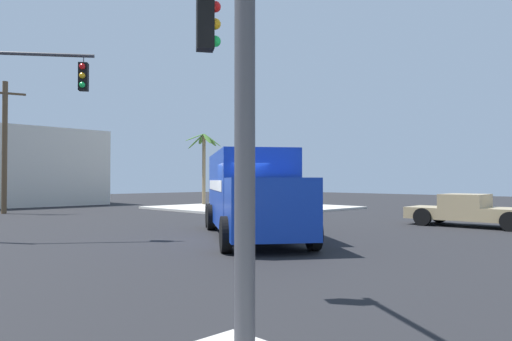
% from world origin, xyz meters
% --- Properties ---
extents(ground_plane, '(100.00, 100.00, 0.00)m').
position_xyz_m(ground_plane, '(0.00, 0.00, 0.00)').
color(ground_plane, black).
extents(sidewalk_corner_far, '(11.23, 11.23, 0.14)m').
position_xyz_m(sidewalk_corner_far, '(12.15, 12.15, 0.07)').
color(sidewalk_corner_far, beige).
rests_on(sidewalk_corner_far, ground).
extents(delivery_truck, '(6.98, 8.37, 2.98)m').
position_xyz_m(delivery_truck, '(1.03, 0.94, 1.55)').
color(delivery_truck, '#1438AD').
rests_on(delivery_truck, ground).
extents(traffic_light_primary, '(2.42, 3.63, 5.59)m').
position_xyz_m(traffic_light_primary, '(-6.60, -6.46, 3.83)').
color(traffic_light_primary, '#38383D').
rests_on(traffic_light_primary, sidewalk_corner_near).
extents(pickup_tan, '(2.51, 5.31, 1.38)m').
position_xyz_m(pickup_tan, '(10.04, -3.24, 0.73)').
color(pickup_tan, tan).
rests_on(pickup_tan, ground).
extents(vending_machine_red, '(1.17, 1.16, 1.85)m').
position_xyz_m(vending_machine_red, '(14.52, 13.39, 1.07)').
color(vending_machine_red, '#0F38B2').
rests_on(vending_machine_red, sidewalk_corner_far).
extents(palm_tree_far, '(3.04, 2.92, 5.40)m').
position_xyz_m(palm_tree_far, '(11.60, 16.93, 3.81)').
color(palm_tree_far, '#7A6647').
rests_on(palm_tree_far, sidewalk_corner_far).
extents(utility_pole, '(2.14, 0.75, 7.82)m').
position_xyz_m(utility_pole, '(-1.69, 18.97, 4.05)').
color(utility_pole, brown).
rests_on(utility_pole, ground).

